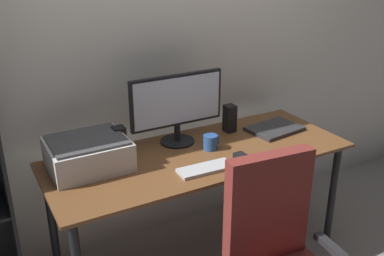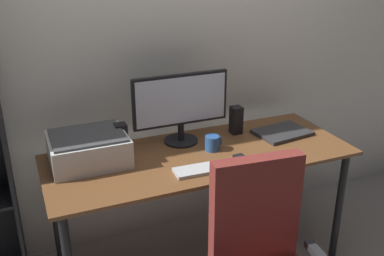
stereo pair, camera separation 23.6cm
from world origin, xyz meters
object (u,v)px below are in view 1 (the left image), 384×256
desk (200,166)px  laptop (275,129)px  mouse (242,158)px  speaker_left (119,142)px  coffee_mug (210,142)px  keyboard (206,169)px  speaker_right (230,118)px  monitor (177,104)px  printer (88,153)px

desk → laptop: 0.58m
mouse → speaker_left: 0.67m
mouse → coffee_mug: coffee_mug is taller
desk → keyboard: 0.22m
mouse → laptop: 0.48m
mouse → speaker_right: 0.41m
keyboard → coffee_mug: size_ratio=3.00×
keyboard → speaker_right: bearing=45.9°
keyboard → speaker_left: size_ratio=1.71×
laptop → speaker_left: (-0.97, 0.13, 0.07)m
monitor → speaker_right: size_ratio=3.32×
desk → speaker_right: size_ratio=10.00×
keyboard → coffee_mug: 0.26m
coffee_mug → laptop: bearing=4.6°
laptop → speaker_right: size_ratio=1.88×
mouse → speaker_left: size_ratio=0.56×
keyboard → speaker_right: (0.39, 0.37, 0.08)m
monitor → coffee_mug: monitor is taller
keyboard → printer: bearing=150.1°
keyboard → coffee_mug: bearing=55.6°
monitor → speaker_left: 0.39m
desk → printer: bearing=167.3°
coffee_mug → speaker_right: bearing=35.0°
speaker_right → printer: (-0.90, -0.05, -0.00)m
speaker_right → coffee_mug: bearing=-145.0°
coffee_mug → speaker_left: 0.51m
monitor → keyboard: bearing=-95.1°
monitor → speaker_right: 0.39m
mouse → printer: 0.81m
printer → mouse: bearing=-23.3°
desk → mouse: (0.15, -0.19, 0.10)m
coffee_mug → monitor: bearing=124.7°
monitor → printer: bearing=-174.0°
desk → printer: printer is taller
monitor → printer: (-0.55, -0.06, -0.16)m
laptop → printer: (-1.16, 0.08, 0.07)m
laptop → speaker_left: bearing=165.6°
laptop → printer: printer is taller
keyboard → laptop: bearing=23.1°
speaker_right → laptop: bearing=-26.4°
mouse → monitor: bearing=115.1°
desk → speaker_left: bearing=155.4°
mouse → laptop: bearing=28.2°
keyboard → speaker_right: 0.55m
keyboard → printer: printer is taller
speaker_right → printer: 0.90m
monitor → speaker_right: (0.36, -0.01, -0.15)m
desk → keyboard: (-0.08, -0.19, 0.09)m
desk → speaker_right: bearing=30.0°
speaker_left → mouse: bearing=-33.8°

